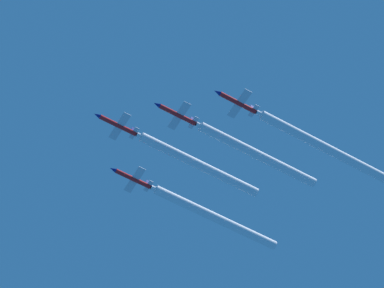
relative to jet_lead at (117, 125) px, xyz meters
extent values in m
cylinder|color=red|center=(0.00, -0.36, -0.03)|extent=(1.26, 10.88, 1.26)
cone|color=navy|center=(0.00, 5.99, -0.03)|extent=(1.20, 1.83, 1.20)
ellipsoid|color=black|center=(0.00, 2.03, 0.50)|extent=(0.69, 2.52, 0.57)
cube|color=silver|center=(0.00, -0.90, -0.13)|extent=(9.16, 2.18, 0.14)
cube|color=silver|center=(0.00, -5.30, -0.03)|extent=(3.89, 1.26, 0.14)
cube|color=navy|center=(0.00, -5.20, 1.57)|extent=(0.11, 1.49, 1.95)
cylinder|color=black|center=(0.00, -6.09, -0.03)|extent=(0.94, 0.69, 0.94)
cylinder|color=red|center=(-11.73, -12.27, -1.47)|extent=(1.26, 10.88, 1.26)
cone|color=navy|center=(-11.73, -5.92, -1.47)|extent=(1.20, 1.83, 1.20)
ellipsoid|color=black|center=(-11.73, -9.88, -0.94)|extent=(0.69, 2.52, 0.57)
cube|color=silver|center=(-11.73, -12.81, -1.57)|extent=(9.16, 2.18, 0.14)
cube|color=silver|center=(-11.73, -17.21, -1.47)|extent=(3.89, 1.26, 0.14)
cube|color=navy|center=(-11.73, -17.11, 0.13)|extent=(0.11, 1.49, 1.95)
cylinder|color=black|center=(-11.73, -18.00, -1.47)|extent=(0.94, 0.69, 0.94)
cylinder|color=red|center=(12.72, -11.88, -1.12)|extent=(1.26, 10.88, 1.26)
cone|color=navy|center=(12.72, -5.52, -1.12)|extent=(1.20, 1.83, 1.20)
ellipsoid|color=black|center=(12.72, -9.48, -0.59)|extent=(0.69, 2.52, 0.57)
cube|color=silver|center=(12.72, -12.42, -1.22)|extent=(9.16, 2.18, 0.14)
cube|color=silver|center=(12.72, -16.81, -1.12)|extent=(3.89, 1.26, 0.14)
cube|color=navy|center=(12.72, -16.72, 0.48)|extent=(0.11, 1.49, 1.95)
cylinder|color=black|center=(12.72, -17.60, -1.12)|extent=(0.94, 0.69, 0.94)
cylinder|color=red|center=(-23.67, -23.74, -3.01)|extent=(1.26, 10.88, 1.26)
cone|color=navy|center=(-23.67, -17.39, -3.01)|extent=(1.20, 1.83, 1.20)
ellipsoid|color=black|center=(-23.67, -21.35, -2.47)|extent=(0.69, 2.52, 0.57)
cube|color=silver|center=(-23.67, -24.28, -3.10)|extent=(9.16, 2.18, 0.14)
cube|color=silver|center=(-23.67, -28.67, -3.01)|extent=(3.89, 1.26, 0.14)
cube|color=navy|center=(-23.67, -28.58, -1.41)|extent=(0.11, 1.49, 1.95)
cylinder|color=black|center=(-23.67, -29.46, -3.01)|extent=(0.94, 0.69, 0.94)
cylinder|color=white|center=(0.00, -22.27, -0.03)|extent=(1.37, 32.33, 1.37)
cylinder|color=white|center=(0.00, -26.15, -0.03)|extent=(2.61, 37.18, 2.61)
cylinder|color=white|center=(-11.73, -34.04, -1.47)|extent=(1.37, 32.06, 1.37)
cylinder|color=white|center=(-11.73, -37.89, -1.47)|extent=(2.61, 36.87, 2.61)
cylinder|color=white|center=(12.72, -34.96, -1.12)|extent=(1.37, 34.70, 1.37)
cylinder|color=white|center=(12.72, -39.13, -1.12)|extent=(2.61, 39.91, 2.61)
cylinder|color=white|center=(-23.67, -48.27, -3.01)|extent=(1.37, 37.57, 1.37)
cylinder|color=white|center=(-23.67, -52.77, -3.01)|extent=(2.61, 43.21, 2.61)
camera|label=1|loc=(-118.35, 45.26, -209.34)|focal=84.38mm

